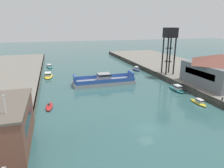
# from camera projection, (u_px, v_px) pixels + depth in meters

# --- Properties ---
(ground_plane) EXTENTS (400.00, 400.00, 0.00)m
(ground_plane) POSITION_uv_depth(u_px,v_px,m) (147.00, 128.00, 34.11)
(ground_plane) COLOR #335B5B
(quay_right) EXTENTS (28.00, 140.00, 1.58)m
(quay_right) POSITION_uv_depth(u_px,v_px,m) (214.00, 80.00, 61.27)
(quay_right) COLOR gray
(quay_right) RESTS_ON ground
(chain_ferry) EXTENTS (18.31, 5.97, 3.32)m
(chain_ferry) POSITION_uv_depth(u_px,v_px,m) (104.00, 81.00, 59.37)
(chain_ferry) COLOR #939399
(chain_ferry) RESTS_ON ground
(moored_boat_near_left) EXTENTS (3.24, 8.35, 1.63)m
(moored_boat_near_left) POSITION_uv_depth(u_px,v_px,m) (48.00, 75.00, 67.88)
(moored_boat_near_left) COLOR yellow
(moored_boat_near_left) RESTS_ON ground
(moored_boat_near_right) EXTENTS (1.82, 4.93, 1.04)m
(moored_boat_near_right) POSITION_uv_depth(u_px,v_px,m) (49.00, 106.00, 42.60)
(moored_boat_near_right) COLOR red
(moored_boat_near_right) RESTS_ON ground
(moored_boat_mid_left) EXTENTS (2.33, 6.20, 1.65)m
(moored_boat_mid_left) POSITION_uv_depth(u_px,v_px,m) (177.00, 88.00, 53.58)
(moored_boat_mid_left) COLOR #237075
(moored_boat_mid_left) RESTS_ON ground
(moored_boat_mid_right) EXTENTS (2.09, 5.27, 1.55)m
(moored_boat_mid_right) POSITION_uv_depth(u_px,v_px,m) (136.00, 69.00, 77.57)
(moored_boat_mid_right) COLOR navy
(moored_boat_mid_right) RESTS_ON ground
(moored_boat_far_left) EXTENTS (3.11, 7.48, 1.36)m
(moored_boat_far_left) POSITION_uv_depth(u_px,v_px,m) (49.00, 66.00, 83.13)
(moored_boat_far_left) COLOR #237075
(moored_boat_far_left) RESTS_ON ground
(moored_boat_far_right) EXTENTS (1.56, 5.00, 1.20)m
(moored_boat_far_right) POSITION_uv_depth(u_px,v_px,m) (199.00, 102.00, 44.67)
(moored_boat_far_right) COLOR yellow
(moored_boat_far_right) RESTS_ON ground
(warehouse_shed) EXTENTS (13.04, 15.61, 8.30)m
(warehouse_shed) POSITION_uv_depth(u_px,v_px,m) (220.00, 70.00, 52.59)
(warehouse_shed) COLOR slate
(warehouse_shed) RESTS_ON quay_right
(crane_tower) EXTENTS (3.51, 3.51, 14.78)m
(crane_tower) POSITION_uv_depth(u_px,v_px,m) (170.00, 37.00, 62.51)
(crane_tower) COLOR black
(crane_tower) RESTS_ON quay_right
(flagpole) EXTENTS (0.20, 0.20, 8.20)m
(flagpole) POSITION_uv_depth(u_px,v_px,m) (8.00, 127.00, 22.82)
(flagpole) COLOR silver
(flagpole) RESTS_ON quay_left
(bollard_left_fore) EXTENTS (0.32, 0.32, 0.71)m
(bollard_left_fore) POSITION_uv_depth(u_px,v_px,m) (19.00, 152.00, 24.47)
(bollard_left_fore) COLOR black
(bollard_left_fore) RESTS_ON quay_left
(bollard_left_mid) EXTENTS (0.32, 0.32, 0.71)m
(bollard_left_mid) POSITION_uv_depth(u_px,v_px,m) (26.00, 124.00, 31.43)
(bollard_left_mid) COLOR black
(bollard_left_mid) RESTS_ON quay_left
(bollard_right_mid) EXTENTS (0.32, 0.32, 0.71)m
(bollard_right_mid) POSITION_uv_depth(u_px,v_px,m) (222.00, 99.00, 42.34)
(bollard_right_mid) COLOR black
(bollard_right_mid) RESTS_ON quay_right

